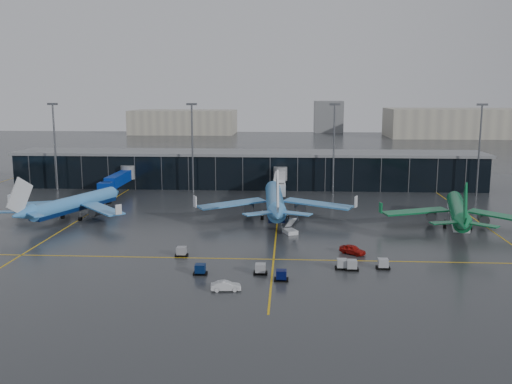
# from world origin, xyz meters

# --- Properties ---
(ground) EXTENTS (600.00, 600.00, 0.00)m
(ground) POSITION_xyz_m (0.00, 0.00, 0.00)
(ground) COLOR #282B2D
(ground) RESTS_ON ground
(terminal_pier) EXTENTS (142.00, 17.00, 10.70)m
(terminal_pier) POSITION_xyz_m (0.00, 62.00, 5.42)
(terminal_pier) COLOR black
(terminal_pier) RESTS_ON ground
(jet_bridges) EXTENTS (94.00, 27.50, 7.20)m
(jet_bridges) POSITION_xyz_m (-35.00, 42.99, 4.55)
(jet_bridges) COLOR #595B60
(jet_bridges) RESTS_ON ground
(flood_masts) EXTENTS (203.00, 0.50, 25.50)m
(flood_masts) POSITION_xyz_m (5.00, 50.00, 13.81)
(flood_masts) COLOR #595B60
(flood_masts) RESTS_ON ground
(distant_hangars) EXTENTS (260.00, 71.00, 22.00)m
(distant_hangars) POSITION_xyz_m (49.94, 270.08, 8.79)
(distant_hangars) COLOR #B2AD99
(distant_hangars) RESTS_ON ground
(taxi_lines) EXTENTS (220.00, 120.00, 0.02)m
(taxi_lines) POSITION_xyz_m (10.00, 10.61, 0.01)
(taxi_lines) COLOR gold
(taxi_lines) RESTS_ON ground
(airliner_arkefly) EXTENTS (42.19, 44.89, 11.17)m
(airliner_arkefly) POSITION_xyz_m (-36.21, 14.99, 5.59)
(airliner_arkefly) COLOR #418DD8
(airliner_arkefly) RESTS_ON ground
(airliner_klm_near) EXTENTS (39.30, 44.16, 12.97)m
(airliner_klm_near) POSITION_xyz_m (9.29, 18.01, 6.49)
(airliner_klm_near) COLOR #3F8BD0
(airliner_klm_near) RESTS_ON ground
(airliner_aer_lingus) EXTENTS (40.68, 44.18, 11.64)m
(airliner_aer_lingus) POSITION_xyz_m (48.65, 11.04, 5.82)
(airliner_aer_lingus) COLOR #0B6434
(airliner_aer_lingus) RESTS_ON ground
(baggage_carts) EXTENTS (36.62, 13.75, 1.70)m
(baggage_carts) POSITION_xyz_m (12.03, -21.00, 0.76)
(baggage_carts) COLOR black
(baggage_carts) RESTS_ON ground
(mobile_airstair) EXTENTS (3.33, 3.83, 3.45)m
(mobile_airstair) POSITION_xyz_m (12.88, 3.44, 0.77)
(mobile_airstair) COLOR silver
(mobile_airstair) RESTS_ON ground
(service_van_red) EXTENTS (4.96, 4.60, 1.65)m
(service_van_red) POSITION_xyz_m (24.02, -10.89, 0.82)
(service_van_red) COLOR #A7110C
(service_van_red) RESTS_ON ground
(service_van_white) EXTENTS (4.57, 2.06, 1.45)m
(service_van_white) POSITION_xyz_m (3.47, -31.21, 0.73)
(service_van_white) COLOR silver
(service_van_white) RESTS_ON ground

